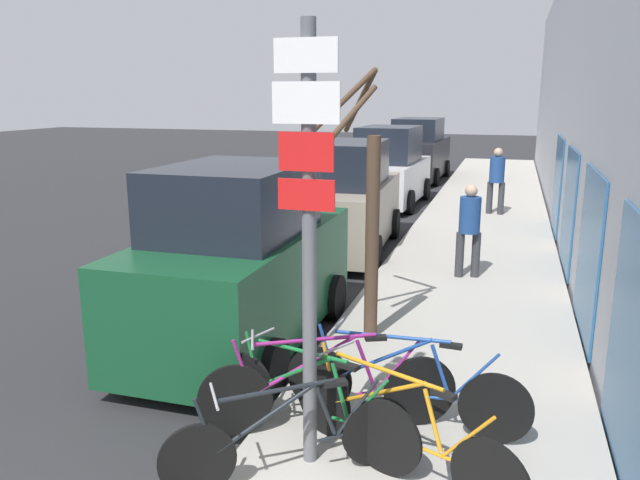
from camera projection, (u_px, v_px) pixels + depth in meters
name	position (u px, v px, depth m)	size (l,w,h in m)	color
ground_plane	(353.00, 247.00, 13.58)	(80.00, 80.00, 0.00)	#28282B
sidewalk_curb	(482.00, 226.00, 15.43)	(3.20, 32.00, 0.15)	#ADA89E
building_facade	(570.00, 95.00, 14.14)	(0.23, 32.00, 6.50)	#B2B7C1
signpost	(309.00, 235.00, 4.98)	(0.54, 0.14, 3.67)	#595B60
bicycle_0	(291.00, 439.00, 5.08)	(1.79, 1.21, 0.86)	black
bicycle_1	(397.00, 430.00, 5.17)	(2.14, 1.19, 0.93)	black
bicycle_2	(311.00, 404.00, 5.62)	(2.11, 0.82, 0.92)	black
bicycle_3	(329.00, 390.00, 5.84)	(2.27, 0.98, 0.96)	black
bicycle_4	(403.00, 387.00, 5.92)	(2.38, 0.44, 0.93)	black
parked_car_0	(240.00, 266.00, 8.07)	(2.01, 4.12, 2.41)	#144728
parked_car_1	(342.00, 202.00, 13.09)	(2.21, 4.56, 2.32)	gray
parked_car_2	(389.00, 170.00, 18.49)	(2.08, 4.21, 2.33)	silver
parked_car_3	(418.00, 152.00, 23.85)	(2.12, 4.61, 2.36)	black
pedestrian_near	(469.00, 224.00, 10.67)	(0.41, 0.36, 1.62)	#333338
pedestrian_far	(497.00, 176.00, 16.32)	(0.45, 0.39, 1.74)	#333338
street_tree	(369.00, 216.00, 7.88)	(0.84, 1.68, 3.42)	#4C3828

